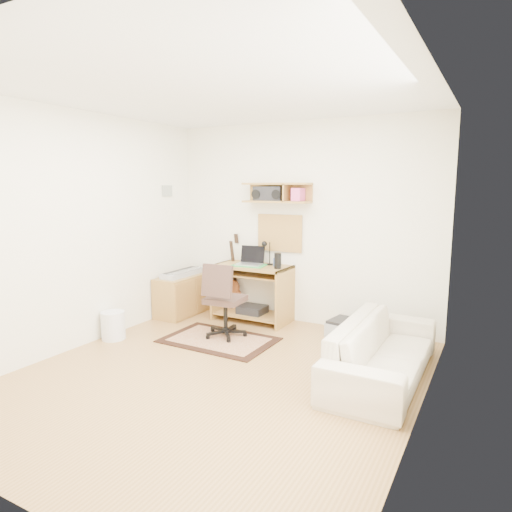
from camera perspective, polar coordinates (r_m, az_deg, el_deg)
The scene contains 22 objects.
floor at distance 4.43m, azimuth -5.01°, elevation -15.01°, with size 3.60×4.00×0.01m, color #B1834A.
ceiling at distance 4.13m, azimuth -5.53°, elevation 20.28°, with size 3.60×4.00×0.01m, color white.
back_wall at distance 5.84m, azimuth 5.82°, elevation 4.07°, with size 3.60×0.01×2.60m, color white.
left_wall at distance 5.30m, azimuth -21.70°, elevation 3.00°, with size 0.01×4.00×2.60m, color white.
right_wall at distance 3.42m, azimuth 20.69°, elevation 0.14°, with size 0.01×4.00×2.60m, color white.
wall_shelf at distance 5.83m, azimuth 2.63°, elevation 8.04°, with size 0.90×0.25×0.26m, color #AD803D.
cork_board at distance 5.95m, azimuth 3.04°, elevation 2.94°, with size 0.64×0.03×0.49m, color tan.
wall_photo at distance 6.33m, azimuth -11.23°, elevation 8.13°, with size 0.02×0.20×0.15m, color #4C8CBF.
desk at distance 5.99m, azimuth -0.48°, elevation -4.73°, with size 1.00×0.55×0.75m, color #AD803D, non-canonical shape.
laptop at distance 5.89m, azimuth -0.83°, elevation 0.01°, with size 0.33×0.33×0.25m, color silver, non-canonical shape.
speaker at distance 5.67m, azimuth 2.78°, elevation -0.62°, with size 0.09×0.09×0.20m, color black.
desk_lamp at distance 5.92m, azimuth 1.75°, elevation 0.37°, with size 0.11×0.11×0.32m, color black, non-canonical shape.
pencil_cup at distance 5.85m, azimuth 2.56°, elevation -0.79°, with size 0.07×0.07×0.10m, color #3554A1.
boombox at distance 5.87m, azimuth 1.68°, elevation 7.85°, with size 0.39×0.18×0.20m, color black.
rug at distance 5.34m, azimuth -4.74°, elevation -10.57°, with size 1.26×0.84×0.02m, color tan.
task_chair at distance 5.34m, azimuth -3.91°, elevation -5.54°, with size 0.47×0.47×0.92m, color #3C2A23, non-canonical shape.
cabinet at distance 6.41m, azimuth -9.12°, elevation -4.85°, with size 0.40×0.90×0.55m, color #AD803D.
music_keyboard at distance 6.35m, azimuth -9.19°, elevation -2.15°, with size 0.23×0.75×0.07m, color #B2B5BA.
guitar at distance 6.26m, azimuth -3.05°, elevation -2.35°, with size 0.30×0.19×1.13m, color #A35B32, non-canonical shape.
waste_basket at distance 5.59m, azimuth -17.69°, elevation -8.40°, with size 0.28×0.28×0.33m, color white.
printer at distance 5.55m, azimuth 11.86°, elevation -9.16°, with size 0.49×0.38×0.18m, color #A5A8AA.
sofa at distance 4.42m, azimuth 15.86°, elevation -10.32°, with size 1.83×0.53×0.71m, color beige.
Camera 1 is at (2.27, -3.36, 1.79)m, focal length 31.46 mm.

